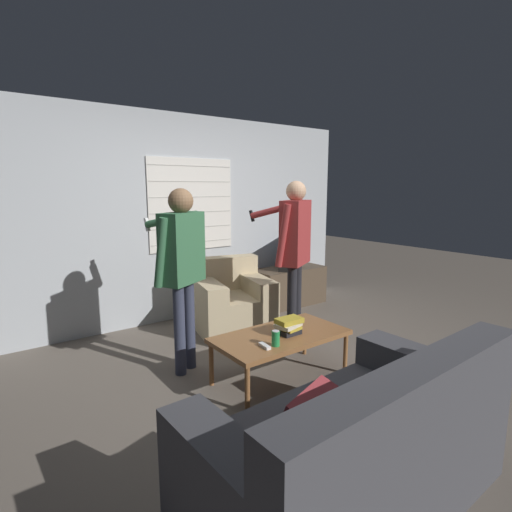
% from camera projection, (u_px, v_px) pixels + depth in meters
% --- Properties ---
extents(ground_plane, '(16.00, 16.00, 0.00)m').
position_uv_depth(ground_plane, '(283.00, 374.00, 3.61)').
color(ground_plane, '#665B51').
extents(wall_back, '(5.20, 0.08, 2.55)m').
position_uv_depth(wall_back, '(180.00, 218.00, 5.00)').
color(wall_back, '#ADB2B7').
rests_on(wall_back, ground_plane).
extents(couch_blue, '(1.76, 0.95, 0.89)m').
position_uv_depth(couch_blue, '(356.00, 449.00, 2.07)').
color(couch_blue, '#424247').
rests_on(couch_blue, ground_plane).
extents(armchair_beige, '(0.99, 0.97, 0.83)m').
position_uv_depth(armchair_beige, '(231.00, 301.00, 4.73)').
color(armchair_beige, '#C6B289').
rests_on(armchair_beige, ground_plane).
extents(coffee_table, '(1.16, 0.61, 0.41)m').
position_uv_depth(coffee_table, '(281.00, 338.00, 3.45)').
color(coffee_table, brown).
rests_on(coffee_table, ground_plane).
extents(tv_stand, '(1.05, 0.47, 0.53)m').
position_uv_depth(tv_stand, '(289.00, 286.00, 5.71)').
color(tv_stand, '#4C3D2D').
rests_on(tv_stand, ground_plane).
extents(tv, '(0.60, 0.55, 0.46)m').
position_uv_depth(tv, '(289.00, 252.00, 5.62)').
color(tv, black).
rests_on(tv, tv_stand).
extents(person_left_standing, '(0.54, 0.84, 1.66)m').
position_uv_depth(person_left_standing, '(181.00, 257.00, 3.50)').
color(person_left_standing, '#33384C').
rests_on(person_left_standing, ground_plane).
extents(person_right_standing, '(0.55, 0.87, 1.73)m').
position_uv_depth(person_right_standing, '(294.00, 242.00, 4.12)').
color(person_right_standing, black).
rests_on(person_right_standing, ground_plane).
extents(book_stack, '(0.25, 0.20, 0.14)m').
position_uv_depth(book_stack, '(289.00, 326.00, 3.44)').
color(book_stack, black).
rests_on(book_stack, coffee_table).
extents(soda_can, '(0.07, 0.07, 0.13)m').
position_uv_depth(soda_can, '(276.00, 338.00, 3.18)').
color(soda_can, '#238E47').
rests_on(soda_can, coffee_table).
extents(spare_remote, '(0.05, 0.13, 0.02)m').
position_uv_depth(spare_remote, '(265.00, 346.00, 3.16)').
color(spare_remote, white).
rests_on(spare_remote, coffee_table).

